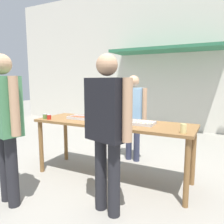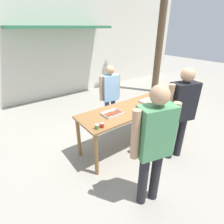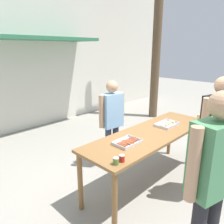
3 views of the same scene
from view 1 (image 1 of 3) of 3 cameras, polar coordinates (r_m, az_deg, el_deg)
The scene contains 11 objects.
ground_plane at distance 3.64m, azimuth -0.00°, elevation -16.72°, with size 24.00×24.00×0.00m, color gray.
building_facade_back at distance 7.12m, azimuth 15.00°, elevation 13.80°, with size 12.00×1.11×4.50m.
serving_table at distance 3.37m, azimuth -0.00°, elevation -4.24°, with size 2.47×0.78×0.91m.
food_tray_sausages at distance 3.65m, azimuth -8.28°, elevation -1.49°, with size 0.37×0.26×0.04m.
food_tray_buns at distance 3.18m, azimuth 7.27°, elevation -2.85°, with size 0.41×0.27×0.06m.
condiment_jar_mustard at distance 3.76m, azimuth -17.11°, elevation -1.10°, with size 0.07×0.07×0.08m.
condiment_jar_ketchup at distance 3.69m, azimuth -16.13°, elevation -1.23°, with size 0.07×0.07×0.08m.
beer_cup at distance 2.76m, azimuth 18.15°, elevation -4.12°, with size 0.07×0.07×0.11m.
person_server_behind_table at distance 4.13m, azimuth 5.54°, elevation 0.42°, with size 0.55×0.26×1.63m.
person_customer_holding_hotdog at distance 2.91m, azimuth -26.20°, elevation -1.27°, with size 0.65×0.36×1.84m.
person_customer_with_cup at distance 2.43m, azimuth -1.29°, elevation -2.60°, with size 0.66×0.38×1.82m.
Camera 1 is at (1.48, -2.94, 1.54)m, focal length 35.00 mm.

